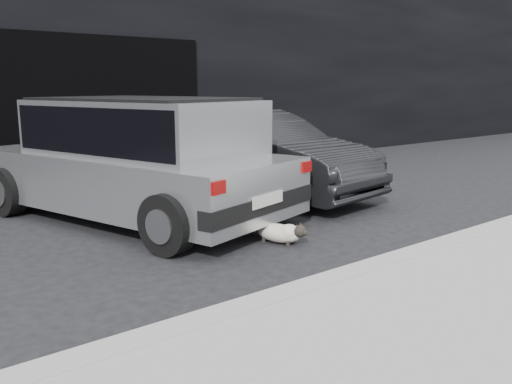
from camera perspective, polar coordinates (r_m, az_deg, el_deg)
ground at (r=6.62m, az=-9.38°, el=-3.94°), size 80.00×80.00×0.00m
building_facade at (r=12.32m, az=-19.89°, el=14.20°), size 34.00×4.00×5.00m
garage_opening at (r=10.43m, az=-15.76°, el=8.50°), size 4.00×0.10×2.60m
curb at (r=5.35m, az=14.56°, el=-7.16°), size 18.00×0.25×0.12m
silver_hatchback at (r=7.09m, az=-12.30°, el=3.98°), size 2.97×4.59×1.56m
second_car at (r=8.50m, az=0.05°, el=4.09°), size 1.95×4.17×1.32m
cat_siamese at (r=5.95m, az=2.80°, el=-4.33°), size 0.41×0.73×0.27m
cat_white at (r=6.18m, az=-8.81°, el=-3.49°), size 0.68×0.35×0.33m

